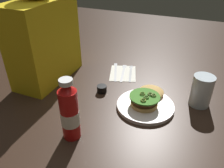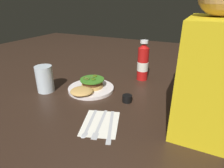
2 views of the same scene
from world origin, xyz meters
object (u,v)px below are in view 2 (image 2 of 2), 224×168
(butter_knife, at_px, (110,127))
(diner_person, at_px, (209,65))
(burger_sandwich, at_px, (88,86))
(water_glass, at_px, (45,79))
(dinner_plate, at_px, (91,89))
(ketchup_bottle, at_px, (143,62))
(fork_utensil, at_px, (99,125))
(condiment_cup, at_px, (127,98))
(napkin, at_px, (101,123))
(spoon_utensil, at_px, (88,126))

(butter_knife, distance_m, diner_person, 0.42)
(burger_sandwich, distance_m, water_glass, 0.23)
(dinner_plate, bearing_deg, ketchup_bottle, 143.64)
(dinner_plate, relative_size, fork_utensil, 1.28)
(condiment_cup, distance_m, napkin, 0.21)
(burger_sandwich, xyz_separation_m, napkin, (0.22, 0.19, -0.03))
(dinner_plate, relative_size, water_glass, 1.77)
(water_glass, bearing_deg, burger_sandwich, 112.42)
(condiment_cup, relative_size, fork_utensil, 0.24)
(fork_utensil, relative_size, diner_person, 0.35)
(condiment_cup, height_order, napkin, condiment_cup)
(condiment_cup, relative_size, diner_person, 0.08)
(butter_knife, bearing_deg, water_glass, -107.67)
(dinner_plate, bearing_deg, fork_utensil, 37.38)
(dinner_plate, xyz_separation_m, butter_knife, (0.25, 0.24, -0.00))
(ketchup_bottle, height_order, spoon_utensil, ketchup_bottle)
(diner_person, bearing_deg, butter_knife, -55.34)
(burger_sandwich, relative_size, napkin, 1.20)
(ketchup_bottle, height_order, diner_person, diner_person)
(water_glass, distance_m, fork_utensil, 0.44)
(dinner_plate, xyz_separation_m, ketchup_bottle, (-0.27, 0.20, 0.10))
(diner_person, bearing_deg, napkin, -60.83)
(dinner_plate, distance_m, napkin, 0.31)
(napkin, xyz_separation_m, diner_person, (-0.19, 0.34, 0.23))
(dinner_plate, relative_size, napkin, 1.39)
(butter_knife, bearing_deg, spoon_utensil, -69.82)
(water_glass, bearing_deg, ketchup_bottle, 132.90)
(dinner_plate, xyz_separation_m, diner_person, (0.05, 0.53, 0.22))
(burger_sandwich, relative_size, ketchup_bottle, 0.89)
(spoon_utensil, bearing_deg, diner_person, 121.89)
(dinner_plate, distance_m, water_glass, 0.24)
(water_glass, xyz_separation_m, condiment_cup, (-0.08, 0.43, -0.05))
(dinner_plate, height_order, spoon_utensil, dinner_plate)
(burger_sandwich, xyz_separation_m, spoon_utensil, (0.26, 0.16, -0.03))
(spoon_utensil, bearing_deg, butter_knife, 110.18)
(burger_sandwich, bearing_deg, condiment_cup, 87.42)
(burger_sandwich, relative_size, condiment_cup, 4.59)
(water_glass, relative_size, condiment_cup, 3.00)
(ketchup_bottle, height_order, butter_knife, ketchup_bottle)
(dinner_plate, xyz_separation_m, burger_sandwich, (0.02, 0.00, 0.03))
(spoon_utensil, height_order, fork_utensil, same)
(fork_utensil, distance_m, butter_knife, 0.04)
(napkin, bearing_deg, water_glass, -108.14)
(dinner_plate, height_order, fork_utensil, dinner_plate)
(burger_sandwich, xyz_separation_m, diner_person, (0.03, 0.53, 0.20))
(dinner_plate, distance_m, spoon_utensil, 0.33)
(dinner_plate, height_order, water_glass, water_glass)
(fork_utensil, bearing_deg, butter_knife, 98.73)
(burger_sandwich, bearing_deg, water_glass, -67.58)
(butter_knife, bearing_deg, burger_sandwich, -133.88)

